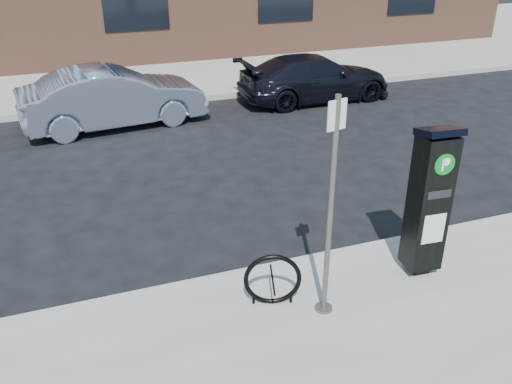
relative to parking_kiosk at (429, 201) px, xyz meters
name	(u,v)px	position (x,y,z in m)	size (l,w,h in m)	color
ground	(286,271)	(-1.55, 0.79, -1.18)	(120.00, 120.00, 0.00)	black
sidewalk_far	(132,55)	(-1.55, 14.79, -1.11)	(60.00, 12.00, 0.15)	gray
curb_near	(286,267)	(-1.55, 0.77, -1.11)	(60.00, 0.12, 0.16)	#9E9B93
curb_far	(166,102)	(-1.55, 8.81, -1.11)	(60.00, 0.12, 0.16)	#9E9B93
parking_kiosk	(429,201)	(0.00, 0.00, 0.00)	(0.49, 0.44, 2.01)	black
sign_pole	(330,213)	(-1.52, -0.30, 0.26)	(0.23, 0.21, 2.60)	#4D4A44
bike_rack	(273,280)	(-2.05, 0.03, -0.70)	(0.67, 0.25, 0.69)	black
car_silver	(113,97)	(-2.97, 7.59, -0.50)	(1.44, 4.13, 1.36)	#8997AE
car_dark	(315,78)	(2.26, 7.89, -0.59)	(1.67, 4.11, 1.19)	black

